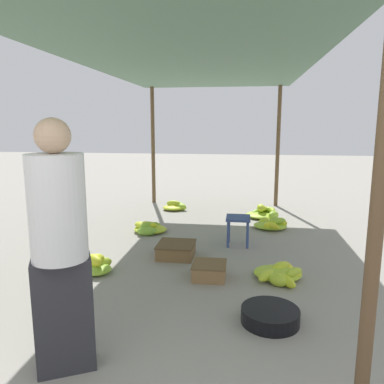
% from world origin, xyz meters
% --- Properties ---
extents(canopy_post_front_right, '(0.08, 0.08, 2.50)m').
position_xyz_m(canopy_post_front_right, '(1.33, 0.30, 1.25)').
color(canopy_post_front_right, brown).
rests_on(canopy_post_front_right, ground).
extents(canopy_post_back_left, '(0.08, 0.08, 2.50)m').
position_xyz_m(canopy_post_back_left, '(-1.33, 6.30, 1.25)').
color(canopy_post_back_left, brown).
rests_on(canopy_post_back_left, ground).
extents(canopy_post_back_right, '(0.08, 0.08, 2.50)m').
position_xyz_m(canopy_post_back_right, '(1.33, 6.30, 1.25)').
color(canopy_post_back_right, brown).
rests_on(canopy_post_back_right, ground).
extents(canopy_tarp, '(3.06, 6.40, 0.04)m').
position_xyz_m(canopy_tarp, '(0.00, 3.30, 2.52)').
color(canopy_tarp, '#567A60').
rests_on(canopy_tarp, canopy_post_front_left).
extents(vendor_foreground, '(0.50, 0.50, 1.76)m').
position_xyz_m(vendor_foreground, '(-0.57, 0.58, 0.91)').
color(vendor_foreground, '#2D2D33').
rests_on(vendor_foreground, ground).
extents(stool, '(0.34, 0.34, 0.42)m').
position_xyz_m(stool, '(0.58, 3.53, 0.34)').
color(stool, '#384C84').
rests_on(stool, ground).
extents(basin_black, '(0.51, 0.51, 0.13)m').
position_xyz_m(basin_black, '(0.90, 1.40, 0.07)').
color(basin_black, black).
rests_on(basin_black, ground).
extents(banana_pile_left_0, '(0.38, 0.45, 0.23)m').
position_xyz_m(banana_pile_left_0, '(-1.05, 2.26, 0.09)').
color(banana_pile_left_0, yellow).
rests_on(banana_pile_left_0, ground).
extents(banana_pile_left_1, '(0.57, 0.53, 0.18)m').
position_xyz_m(banana_pile_left_1, '(-0.84, 3.96, 0.07)').
color(banana_pile_left_1, '#8EBD33').
rests_on(banana_pile_left_1, ground).
extents(banana_pile_left_2, '(0.53, 0.44, 0.19)m').
position_xyz_m(banana_pile_left_2, '(-0.72, 5.61, 0.07)').
color(banana_pile_left_2, '#7BB536').
rests_on(banana_pile_left_2, ground).
extents(banana_pile_right_0, '(0.57, 0.74, 0.15)m').
position_xyz_m(banana_pile_right_0, '(1.08, 2.39, 0.06)').
color(banana_pile_right_0, '#AAC82E').
rests_on(banana_pile_right_0, ground).
extents(banana_pile_right_1, '(0.57, 0.71, 0.20)m').
position_xyz_m(banana_pile_right_1, '(1.11, 4.47, 0.07)').
color(banana_pile_right_1, '#94C032').
rests_on(banana_pile_right_1, ground).
extents(banana_pile_right_2, '(0.63, 0.55, 0.26)m').
position_xyz_m(banana_pile_right_2, '(1.03, 5.22, 0.08)').
color(banana_pile_right_2, '#9BC230').
rests_on(banana_pile_right_2, ground).
extents(crate_near, '(0.48, 0.48, 0.18)m').
position_xyz_m(crate_near, '(-0.21, 2.93, 0.09)').
color(crate_near, brown).
rests_on(crate_near, ground).
extents(crate_mid, '(0.38, 0.38, 0.18)m').
position_xyz_m(crate_mid, '(0.28, 2.29, 0.09)').
color(crate_mid, olive).
rests_on(crate_mid, ground).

